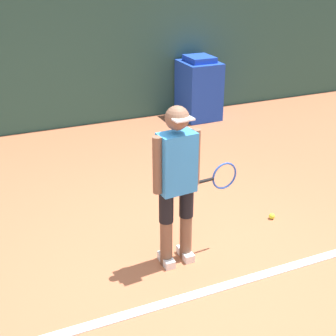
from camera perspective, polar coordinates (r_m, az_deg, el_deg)
The scene contains 6 objects.
ground_plane at distance 4.65m, azimuth 3.43°, elevation -12.49°, with size 24.00×24.00×0.00m, color #B76642.
back_wall at distance 8.27m, azimuth -11.41°, elevation 13.69°, with size 24.00×0.10×2.58m.
court_baseline at distance 4.43m, azimuth 5.28°, elevation -14.61°, with size 21.60×0.10×0.01m.
tennis_player at distance 4.33m, azimuth 1.18°, elevation -1.50°, with size 0.92×0.30×1.61m.
tennis_ball at distance 5.58m, azimuth 12.54°, elevation -5.75°, with size 0.07×0.07×0.07m.
covered_chair at distance 8.71m, azimuth 3.77°, elevation 9.62°, with size 0.65×0.75×1.14m.
Camera 1 is at (-1.72, -3.28, 2.80)m, focal length 50.00 mm.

